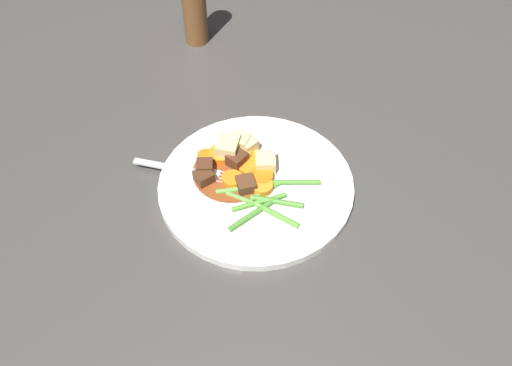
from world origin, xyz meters
The scene contains 29 objects.
ground_plane centered at (0.00, 0.00, 0.00)m, with size 3.00×3.00×0.00m, color #423F3D.
dinner_plate centered at (0.00, 0.00, 0.01)m, with size 0.29×0.29×0.01m, color white.
stew_sauce centered at (0.04, 0.01, 0.01)m, with size 0.12×0.12×0.00m, color brown.
carrot_slice_0 centered at (-0.01, 0.00, 0.02)m, with size 0.03×0.03×0.01m, color orange.
carrot_slice_1 centered at (0.03, -0.01, 0.02)m, with size 0.03×0.03×0.01m, color orange.
carrot_slice_2 centered at (0.08, 0.03, 0.02)m, with size 0.03×0.03×0.01m, color orange.
carrot_slice_3 centered at (0.04, -0.02, 0.02)m, with size 0.03×0.03×0.01m, color orange.
carrot_slice_4 centered at (0.00, -0.01, 0.02)m, with size 0.03×0.03×0.01m, color orange.
carrot_slice_5 centered at (0.07, 0.01, 0.02)m, with size 0.04×0.04×0.01m, color orange.
carrot_slice_6 centered at (0.02, 0.03, 0.02)m, with size 0.03×0.03×0.01m, color orange.
carrot_slice_7 centered at (0.05, -0.01, 0.02)m, with size 0.03×0.03×0.01m, color orange.
potato_chunk_0 centered at (0.02, -0.03, 0.02)m, with size 0.03×0.03×0.02m, color #EAD68C.
potato_chunk_1 centered at (0.07, 0.00, 0.03)m, with size 0.03×0.04×0.03m, color #EAD68C.
potato_chunk_2 centered at (0.06, -0.03, 0.02)m, with size 0.02×0.02×0.02m, color #EAD68C.
potato_chunk_3 centered at (0.07, -0.02, 0.03)m, with size 0.03×0.03×0.03m, color #EAD68C.
meat_chunk_0 centered at (0.05, 0.00, 0.02)m, with size 0.02×0.03×0.02m, color #4C2B19.
meat_chunk_1 centered at (0.06, 0.05, 0.02)m, with size 0.02×0.02×0.02m, color #4C2B19.
meat_chunk_2 centered at (0.05, 0.06, 0.02)m, with size 0.02×0.02×0.02m, color #4C2B19.
meat_chunk_3 centered at (0.00, 0.02, 0.02)m, with size 0.03×0.03×0.02m, color #56331E.
green_bean_0 centered at (-0.01, 0.03, 0.02)m, with size 0.01×0.01×0.05m, color #66AD42.
green_bean_1 centered at (-0.03, -0.04, 0.02)m, with size 0.01×0.01×0.08m, color #4C8E33.
green_bean_2 centered at (0.00, 0.02, 0.02)m, with size 0.01×0.01×0.08m, color #66AD42.
green_bean_3 centered at (-0.02, 0.00, 0.02)m, with size 0.01×0.01×0.06m, color #599E38.
green_bean_4 centered at (-0.07, 0.01, 0.02)m, with size 0.01×0.01×0.06m, color #599E38.
green_bean_5 centered at (-0.03, 0.02, 0.02)m, with size 0.01×0.01×0.08m, color #599E38.
green_bean_6 centered at (-0.04, 0.04, 0.02)m, with size 0.01×0.01×0.08m, color #4C8E33.
green_bean_7 centered at (-0.05, 0.00, 0.02)m, with size 0.01×0.01×0.08m, color #4C8E33.
fork centered at (0.07, 0.06, 0.01)m, with size 0.15×0.12×0.00m.
pepper_mill centered at (0.36, -0.14, 0.08)m, with size 0.04×0.04×0.15m, color brown.
Camera 1 is at (-0.43, 0.33, 0.64)m, focal length 40.04 mm.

